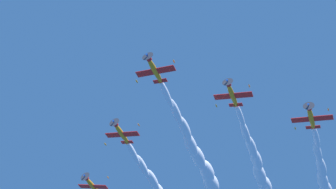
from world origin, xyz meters
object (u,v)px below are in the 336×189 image
Objects in this scene: airplane_lead at (154,69)px; airplane_right_wingman at (121,133)px; airplane_outer_left at (311,117)px; airplane_outer_right at (92,185)px; airplane_left_wingman at (232,94)px.

airplane_right_wingman is (8.82, -15.16, -0.33)m from airplane_lead.
airplane_outer_left is 53.51m from airplane_outer_right.
airplane_left_wingman is at bearing 20.17° from airplane_outer_left.
airplane_lead is 1.03× the size of airplane_left_wingman.
airplane_outer_right is (34.04, -22.29, -2.32)m from airplane_left_wingman.
airplane_right_wingman is at bearing -59.80° from airplane_lead.
airplane_right_wingman is 18.03m from airplane_outer_right.
airplane_left_wingman reaches higher than airplane_outer_left.
airplane_lead reaches higher than airplane_right_wingman.
airplane_right_wingman is 0.99× the size of airplane_outer_left.
airplane_lead is 1.01× the size of airplane_outer_left.
airplane_lead is 1.02× the size of airplane_outer_right.
airplane_right_wingman is at bearing -15.59° from airplane_left_wingman.
airplane_left_wingman is 0.98× the size of airplane_outer_left.
airplane_outer_left is at bearing -156.17° from airplane_lead.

